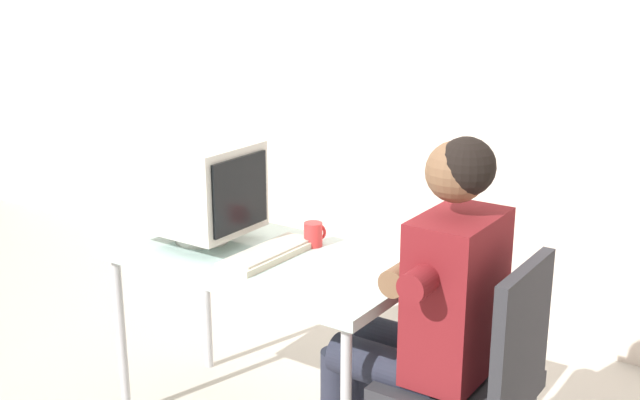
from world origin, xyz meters
name	(u,v)px	position (x,y,z in m)	size (l,w,h in m)	color
wall_back	(498,24)	(0.30, 1.40, 1.50)	(8.00, 0.10, 3.00)	beige
desk	(263,269)	(0.00, 0.00, 0.67)	(1.17, 0.62, 0.73)	#B7B7BC
crt_monitor	(201,187)	(-0.28, -0.01, 0.95)	(0.39, 0.35, 0.39)	silver
keyboard	(269,253)	(0.04, -0.01, 0.75)	(0.16, 0.42, 0.03)	beige
office_chair	(478,375)	(0.87, 0.00, 0.50)	(0.44, 0.44, 0.90)	#4C4C51
person_seated	(426,308)	(0.67, 0.00, 0.69)	(0.68, 0.56, 1.27)	maroon
desk_mug	(314,234)	(0.10, 0.18, 0.78)	(0.07, 0.08, 0.09)	red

